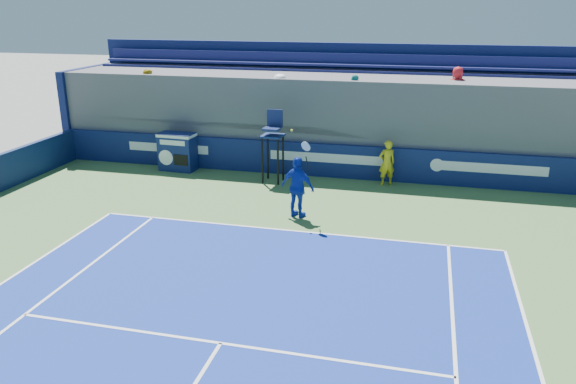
% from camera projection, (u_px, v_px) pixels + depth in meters
% --- Properties ---
extents(ball_person, '(0.66, 0.56, 1.54)m').
position_uv_depth(ball_person, '(387.00, 163.00, 18.86)').
color(ball_person, gold).
rests_on(ball_person, apron).
extents(back_hoarding, '(20.40, 0.21, 1.20)m').
position_uv_depth(back_hoarding, '(326.00, 160.00, 19.83)').
color(back_hoarding, '#0D194D').
rests_on(back_hoarding, ground).
extents(match_clock, '(1.36, 0.80, 1.40)m').
position_uv_depth(match_clock, '(178.00, 151.00, 20.58)').
color(match_clock, '#101C53').
rests_on(match_clock, ground).
extents(umpire_chair, '(0.74, 0.74, 2.48)m').
position_uv_depth(umpire_chair, '(273.00, 139.00, 18.99)').
color(umpire_chair, black).
rests_on(umpire_chair, ground).
extents(tennis_player, '(1.13, 0.75, 2.57)m').
position_uv_depth(tennis_player, '(298.00, 187.00, 15.95)').
color(tennis_player, '#1430A6').
rests_on(tennis_player, apron).
extents(stadium_seating, '(21.00, 4.05, 4.40)m').
position_uv_depth(stadium_seating, '(336.00, 115.00, 21.32)').
color(stadium_seating, '#4E4F53').
rests_on(stadium_seating, ground).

